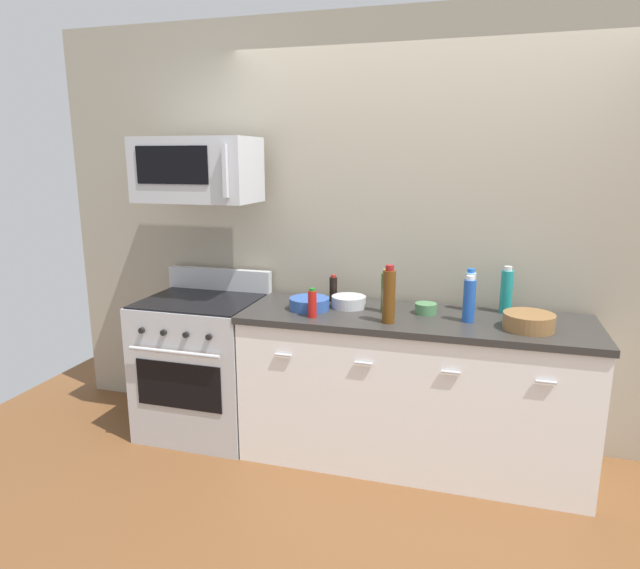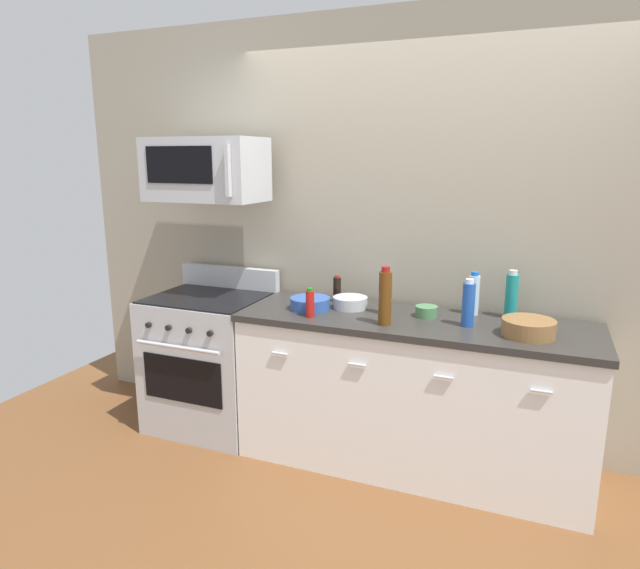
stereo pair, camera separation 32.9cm
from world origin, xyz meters
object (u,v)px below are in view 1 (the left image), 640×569
Objects in this scene: range_oven at (204,364)px; bottle_sparkling_teal at (506,291)px; bowl_green_glaze at (426,308)px; bottle_soda_blue at (469,300)px; bowl_steel_prep at (349,301)px; bowl_wooden_salad at (529,321)px; microwave at (197,170)px; bottle_hot_sauce_red at (312,304)px; bowl_blue_mixing at (309,303)px; bottle_soy_sauce_dark at (333,289)px; bottle_water_clear at (470,291)px; bottle_olive_oil at (386,292)px; bottle_wine_amber at (389,296)px.

range_oven is 2.00m from bottle_sparkling_teal.
bottle_soda_blue is at bearing -21.76° from bowl_green_glaze.
bowl_steel_prep is 1.05m from bowl_wooden_salad.
microwave reaches higher than bowl_steel_prep.
bottle_sparkling_teal is 1.16m from bottle_hot_sauce_red.
bottle_sparkling_teal reaches higher than bowl_blue_mixing.
range_oven is 3.95× the size of bowl_wooden_salad.
bottle_hot_sauce_red is (-0.02, -0.39, -0.00)m from bottle_soy_sauce_dark.
microwave is at bearing -179.02° from bowl_green_glaze.
bottle_water_clear is (0.85, 0.03, 0.04)m from bottle_soy_sauce_dark.
microwave reaches higher than range_oven.
bottle_hot_sauce_red is 0.89m from bottle_soda_blue.
bottle_soy_sauce_dark is at bearing 164.99° from bottle_soda_blue.
bottle_sparkling_teal reaches higher than bottle_water_clear.
bottle_olive_oil is at bearing 8.13° from bowl_blue_mixing.
bottle_olive_oil is at bearing -158.50° from bottle_water_clear.
bottle_soy_sauce_dark is at bearing 10.30° from microwave.
bottle_wine_amber is 1.29× the size of bottle_water_clear.
bottle_olive_oil is at bearing -164.54° from bottle_sparkling_teal.
bottle_olive_oil is at bearing -10.87° from bowl_steel_prep.
bowl_blue_mixing is (-1.26, 0.06, -0.01)m from bowl_wooden_salad.
bowl_green_glaze is at bearing 2.74° from range_oven.
bowl_blue_mixing is (-0.94, -0.25, -0.08)m from bottle_water_clear.
bottle_soda_blue reaches higher than bowl_green_glaze.
microwave is at bearing 164.14° from bottle_hot_sauce_red.
bowl_steel_prep is at bearing 4.84° from range_oven.
bottle_wine_amber reaches higher than bowl_wooden_salad.
bottle_sparkling_teal is 0.21m from bottle_water_clear.
microwave is at bearing 179.62° from bottle_olive_oil.
bowl_blue_mixing is (-0.69, -0.10, 0.01)m from bowl_green_glaze.
bottle_hot_sauce_red is at bearing -175.13° from bowl_wooden_salad.
bottle_soda_blue is 0.33m from bowl_wooden_salad.
bottle_sparkling_teal reaches higher than bowl_green_glaze.
bottle_hot_sauce_red is (0.83, -0.19, 0.53)m from range_oven.
bottle_soy_sauce_dark is 1.35× the size of bowl_green_glaze.
bowl_wooden_salad is 1.26m from bowl_blue_mixing.
bowl_steel_prep is at bearing 26.90° from bowl_blue_mixing.
bottle_sparkling_teal is at bearing 1.51° from bottle_soy_sauce_dark.
bowl_green_glaze is (0.23, 0.03, -0.09)m from bottle_olive_oil.
bottle_soy_sauce_dark is at bearing 138.33° from bottle_wine_amber.
range_oven is 8.32× the size of bowl_green_glaze.
bottle_sparkling_teal is 0.33m from bottle_soda_blue.
microwave is 2.91× the size of bottle_water_clear.
microwave is at bearing -177.77° from bowl_steel_prep.
bowl_green_glaze is (0.63, 0.26, -0.05)m from bottle_hot_sauce_red.
bottle_hot_sauce_red reaches higher than bowl_steel_prep.
bottle_sparkling_teal is at bearing 12.57° from bowl_blue_mixing.
bowl_green_glaze is at bearing 164.32° from bowl_wooden_salad.
bowl_green_glaze is (0.18, 0.24, -0.12)m from bottle_wine_amber.
bowl_blue_mixing is (-0.07, 0.16, -0.04)m from bottle_hot_sauce_red.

